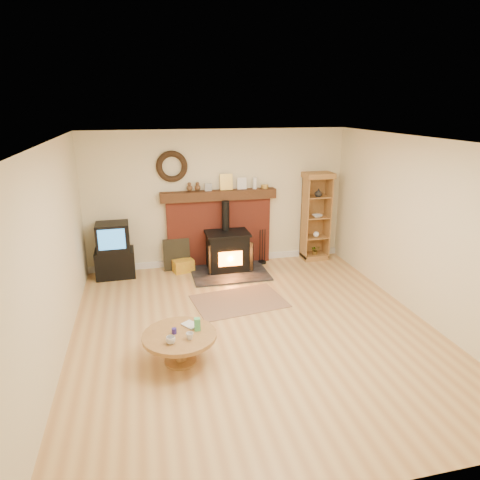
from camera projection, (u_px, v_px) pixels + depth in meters
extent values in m
plane|color=tan|center=(254.00, 329.00, 6.03)|extent=(5.50, 5.50, 0.00)
cube|color=beige|center=(218.00, 199.00, 8.19)|extent=(5.00, 0.02, 2.60)
cube|color=beige|center=(354.00, 356.00, 3.09)|extent=(5.00, 0.02, 2.60)
cube|color=beige|center=(53.00, 257.00, 5.10)|extent=(0.02, 5.50, 2.60)
cube|color=beige|center=(422.00, 230.00, 6.18)|extent=(0.02, 5.50, 2.60)
cube|color=white|center=(256.00, 141.00, 5.24)|extent=(5.00, 5.50, 0.02)
cube|color=white|center=(219.00, 260.00, 8.55)|extent=(5.00, 0.04, 0.12)
torus|color=black|center=(172.00, 167.00, 7.75)|extent=(0.57, 0.11, 0.57)
cube|color=maroon|center=(219.00, 232.00, 8.32)|extent=(2.00, 0.15, 1.30)
cube|color=#351E10|center=(219.00, 195.00, 8.06)|extent=(2.20, 0.22, 0.18)
cube|color=#999999|center=(208.00, 187.00, 7.97)|extent=(0.13, 0.05, 0.14)
cube|color=gold|center=(226.00, 182.00, 8.04)|extent=(0.24, 0.06, 0.30)
cube|color=white|center=(242.00, 183.00, 8.12)|extent=(0.18, 0.05, 0.22)
cylinder|color=white|center=(255.00, 183.00, 8.16)|extent=(0.08, 0.08, 0.22)
cylinder|color=gold|center=(265.00, 187.00, 8.22)|extent=(0.14, 0.14, 0.07)
cube|color=black|center=(230.00, 273.00, 7.99)|extent=(1.40, 1.00, 0.03)
cube|color=black|center=(227.00, 252.00, 8.07)|extent=(0.73, 0.52, 0.68)
cube|color=black|center=(227.00, 233.00, 7.96)|extent=(0.81, 0.58, 0.04)
cylinder|color=black|center=(226.00, 216.00, 8.01)|extent=(0.14, 0.14, 0.56)
cube|color=orange|center=(230.00, 259.00, 7.83)|extent=(0.44, 0.02, 0.27)
cube|color=black|center=(212.00, 258.00, 7.81)|extent=(0.17, 0.24, 0.55)
cube|color=black|center=(247.00, 255.00, 7.95)|extent=(0.17, 0.24, 0.55)
cube|color=brown|center=(239.00, 301.00, 6.88)|extent=(1.54, 1.17, 0.01)
cube|color=black|center=(115.00, 263.00, 7.82)|extent=(0.70, 0.49, 0.51)
cube|color=black|center=(113.00, 237.00, 7.66)|extent=(0.58, 0.49, 0.51)
cube|color=#2C7CC6|center=(112.00, 240.00, 7.43)|extent=(0.46, 0.03, 0.36)
cube|color=brown|center=(314.00, 256.00, 8.78)|extent=(0.51, 0.37, 0.10)
cube|color=brown|center=(313.00, 216.00, 8.70)|extent=(0.51, 0.02, 1.61)
cube|color=brown|center=(305.00, 219.00, 8.49)|extent=(0.02, 0.37, 1.61)
cube|color=brown|center=(327.00, 217.00, 8.59)|extent=(0.02, 0.37, 1.61)
cube|color=brown|center=(318.00, 175.00, 8.28)|extent=(0.57, 0.41, 0.10)
cube|color=brown|center=(315.00, 237.00, 8.66)|extent=(0.47, 0.33, 0.02)
cube|color=brown|center=(316.00, 217.00, 8.53)|extent=(0.47, 0.33, 0.02)
cube|color=brown|center=(317.00, 197.00, 8.41)|extent=(0.47, 0.33, 0.02)
imported|color=white|center=(318.00, 193.00, 8.33)|extent=(0.15, 0.15, 0.16)
imported|color=white|center=(317.00, 216.00, 8.48)|extent=(0.20, 0.20, 0.05)
sphere|color=white|center=(316.00, 234.00, 8.59)|extent=(0.12, 0.12, 0.12)
imported|color=#4CB168|center=(315.00, 250.00, 8.69)|extent=(0.17, 0.15, 0.19)
cube|color=yellow|center=(183.00, 266.00, 8.06)|extent=(0.42, 0.32, 0.23)
cube|color=black|center=(177.00, 255.00, 8.12)|extent=(0.50, 0.13, 0.60)
cylinder|color=black|center=(262.00, 262.00, 8.52)|extent=(0.16, 0.16, 0.04)
cylinder|color=black|center=(260.00, 247.00, 8.41)|extent=(0.02, 0.02, 0.70)
cylinder|color=black|center=(262.00, 247.00, 8.42)|extent=(0.02, 0.02, 0.70)
cylinder|color=black|center=(265.00, 246.00, 8.43)|extent=(0.02, 0.02, 0.70)
cylinder|color=brown|center=(181.00, 361.00, 5.27)|extent=(0.40, 0.40, 0.03)
cylinder|color=brown|center=(180.00, 349.00, 5.22)|extent=(0.14, 0.14, 0.31)
cylinder|color=brown|center=(179.00, 336.00, 5.17)|extent=(0.90, 0.90, 0.05)
imported|color=white|center=(171.00, 340.00, 4.94)|extent=(0.11, 0.11, 0.09)
imported|color=white|center=(190.00, 336.00, 5.03)|extent=(0.09, 0.09, 0.08)
imported|color=#4C331E|center=(186.00, 327.00, 5.30)|extent=(0.15, 0.20, 0.02)
cylinder|color=navy|center=(174.00, 331.00, 5.16)|extent=(0.06, 0.06, 0.07)
cube|color=#4CB168|center=(197.00, 324.00, 5.22)|extent=(0.07, 0.07, 0.16)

